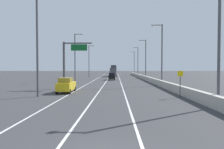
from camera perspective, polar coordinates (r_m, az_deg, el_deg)
The scene contains 19 objects.
ground_plane at distance 71.20m, azimuth 0.77°, elevation -0.88°, with size 320.00×320.00×0.00m, color #38383A.
lane_stripe_left at distance 62.49m, azimuth -4.32°, elevation -1.26°, with size 0.16×130.00×0.00m, color silver.
lane_stripe_center at distance 62.25m, azimuth -1.11°, elevation -1.26°, with size 0.16×130.00×0.00m, color silver.
lane_stripe_right at distance 62.22m, azimuth 2.11°, elevation -1.26°, with size 0.16×130.00×0.00m, color silver.
jersey_barrier_right at distance 47.89m, azimuth 10.82°, elevation -1.56°, with size 0.60×120.00×1.10m, color #B2ADA3.
overhead_sign_gantry at distance 34.50m, azimuth -11.76°, elevation 4.09°, with size 4.68×0.36×7.50m.
speed_advisory_sign at distance 24.63m, azimuth 18.06°, elevation -1.93°, with size 0.60×0.11×3.00m.
lamp_post_right_near at distance 20.05m, azimuth 26.56°, elevation 10.79°, with size 2.14×0.44×11.52m.
lamp_post_right_second at distance 40.36m, azimuth 13.11°, elevation 6.30°, with size 2.14×0.44×11.52m.
lamp_post_right_third at distance 61.47m, azimuth 8.94°, elevation 4.76°, with size 2.14×0.44×11.52m.
lamp_post_right_fourth at distance 82.77m, azimuth 6.90°, elevation 4.00°, with size 2.14×0.44×11.52m.
lamp_post_right_fifth at distance 104.16m, azimuth 5.93°, elevation 3.55°, with size 2.14×0.44×11.52m.
lamp_post_left_near at distance 25.66m, azimuth -19.20°, elevation 8.86°, with size 2.14×0.44×11.52m.
lamp_post_left_mid at distance 50.66m, azimuth -9.79°, elevation 5.40°, with size 2.14×0.44×11.52m.
lamp_post_left_far at distance 76.07m, azimuth -6.12°, elevation 4.20°, with size 2.14×0.44×11.52m.
car_black_0 at distance 58.11m, azimuth -0.07°, elevation -0.47°, with size 1.87×4.29×2.07m.
car_silver_1 at distance 98.78m, azimuth 0.75°, elevation 0.45°, with size 2.00×4.23×2.00m.
car_yellow_2 at distance 29.00m, azimuth -12.35°, elevation -2.84°, with size 1.90×4.62×2.01m.
box_truck at distance 80.54m, azimuth 0.41°, elevation 0.88°, with size 2.67×8.42×4.42m.
Camera 1 is at (0.40, -7.12, 3.33)m, focal length 33.61 mm.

